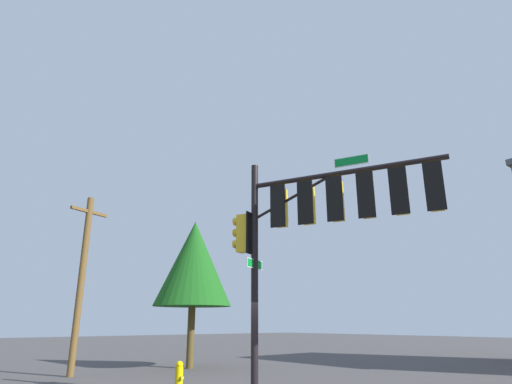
{
  "coord_description": "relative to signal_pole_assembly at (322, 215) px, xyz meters",
  "views": [
    {
      "loc": [
        9.25,
        -7.81,
        1.96
      ],
      "look_at": [
        0.03,
        0.03,
        5.67
      ],
      "focal_mm": 29.99,
      "sensor_mm": 36.0,
      "label": 1
    }
  ],
  "objects": [
    {
      "name": "signal_pole_assembly",
      "position": [
        0.0,
        0.0,
        0.0
      ],
      "size": [
        5.61,
        2.7,
        6.5
      ],
      "color": "black",
      "rests_on": "ground_plane"
    },
    {
      "name": "utility_pole",
      "position": [
        -10.53,
        -2.66,
        -1.07
      ],
      "size": [
        0.72,
        1.74,
        7.06
      ],
      "color": "brown",
      "rests_on": "ground_plane"
    },
    {
      "name": "fire_hydrant",
      "position": [
        -4.99,
        -1.21,
        -4.33
      ],
      "size": [
        0.33,
        0.24,
        0.83
      ],
      "color": "#E3C304",
      "rests_on": "ground_plane"
    },
    {
      "name": "tree_near",
      "position": [
        -10.3,
        2.48,
        -0.03
      ],
      "size": [
        3.66,
        3.66,
        6.77
      ],
      "color": "#50401E",
      "rests_on": "ground_plane"
    }
  ]
}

